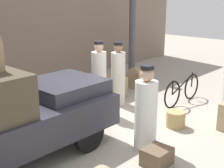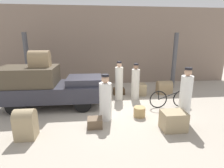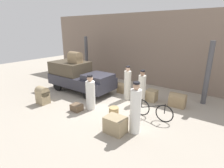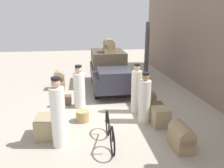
# 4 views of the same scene
# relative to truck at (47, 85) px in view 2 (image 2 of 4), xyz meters

# --- Properties ---
(ground_plane) EXTENTS (30.00, 30.00, 0.00)m
(ground_plane) POSITION_rel_truck_xyz_m (2.40, -0.46, -0.89)
(ground_plane) COLOR #A89E8E
(station_building_facade) EXTENTS (16.00, 0.15, 4.50)m
(station_building_facade) POSITION_rel_truck_xyz_m (2.40, 3.62, 1.36)
(station_building_facade) COLOR gray
(station_building_facade) RESTS_ON ground
(canopy_pillar_left) EXTENTS (0.23, 0.23, 3.02)m
(canopy_pillar_left) POSITION_rel_truck_xyz_m (-1.45, 2.23, 0.62)
(canopy_pillar_left) COLOR #4C4C51
(canopy_pillar_left) RESTS_ON ground
(canopy_pillar_right) EXTENTS (0.23, 0.23, 3.02)m
(canopy_pillar_right) POSITION_rel_truck_xyz_m (6.34, 2.23, 0.62)
(canopy_pillar_right) COLOR #4C4C51
(canopy_pillar_right) RESTS_ON ground
(truck) EXTENTS (3.96, 1.69, 1.66)m
(truck) POSITION_rel_truck_xyz_m (0.00, 0.00, 0.00)
(truck) COLOR black
(truck) RESTS_ON ground
(bicycle) EXTENTS (1.70, 0.04, 0.76)m
(bicycle) POSITION_rel_truck_xyz_m (4.92, -0.65, -0.52)
(bicycle) COLOR black
(bicycle) RESTS_ON ground
(wicker_basket) EXTENTS (0.42, 0.42, 0.35)m
(wicker_basket) POSITION_rel_truck_xyz_m (3.48, -1.35, -0.72)
(wicker_basket) COLOR tan
(wicker_basket) RESTS_ON ground
(porter_carrying_trunk) EXTENTS (0.42, 0.42, 1.60)m
(porter_carrying_trunk) POSITION_rel_truck_xyz_m (2.26, -1.43, -0.17)
(porter_carrying_trunk) COLOR white
(porter_carrying_trunk) RESTS_ON ground
(porter_with_bicycle) EXTENTS (0.37, 0.37, 1.86)m
(porter_with_bicycle) POSITION_rel_truck_xyz_m (4.82, -1.95, -0.03)
(porter_with_bicycle) COLOR white
(porter_with_bicycle) RESTS_ON ground
(porter_lifting_near_truck) EXTENTS (0.37, 0.37, 1.64)m
(porter_lifting_near_truck) POSITION_rel_truck_xyz_m (3.78, 0.61, -0.15)
(porter_lifting_near_truck) COLOR silver
(porter_lifting_near_truck) RESTS_ON ground
(porter_standing_middle) EXTENTS (0.36, 0.36, 1.75)m
(porter_standing_middle) POSITION_rel_truck_xyz_m (3.01, 0.54, -0.09)
(porter_standing_middle) COLOR silver
(porter_standing_middle) RESTS_ON ground
(trunk_large_brown) EXTENTS (0.73, 0.45, 0.67)m
(trunk_large_brown) POSITION_rel_truck_xyz_m (5.40, 1.12, -0.56)
(trunk_large_brown) COLOR #937A56
(trunk_large_brown) RESTS_ON ground
(trunk_umber_medium) EXTENTS (0.47, 0.41, 0.30)m
(trunk_umber_medium) POSITION_rel_truck_xyz_m (1.88, -1.96, -0.74)
(trunk_umber_medium) COLOR brown
(trunk_umber_medium) RESTS_ON ground
(suitcase_tan_flat) EXTENTS (0.51, 0.50, 0.58)m
(suitcase_tan_flat) POSITION_rel_truck_xyz_m (4.14, 1.03, -0.60)
(suitcase_tan_flat) COLOR #9E8966
(suitcase_tan_flat) RESTS_ON ground
(suitcase_small_leather) EXTENTS (0.72, 0.56, 0.59)m
(suitcase_small_leather) POSITION_rel_truck_xyz_m (4.27, -2.37, -0.60)
(suitcase_small_leather) COLOR #9E8966
(suitcase_small_leather) RESTS_ON ground
(trunk_barrel_dark) EXTENTS (0.54, 0.48, 0.86)m
(trunk_barrel_dark) POSITION_rel_truck_xyz_m (-0.04, -2.37, -0.45)
(trunk_barrel_dark) COLOR #9E8966
(trunk_barrel_dark) RESTS_ON ground
(trunk_wicker_pale) EXTENTS (0.56, 0.41, 0.30)m
(trunk_wicker_pale) POSITION_rel_truck_xyz_m (3.11, 1.31, -0.74)
(trunk_wicker_pale) COLOR #4C3823
(trunk_wicker_pale) RESTS_ON ground
(suitcase_black_upright) EXTENTS (0.51, 0.48, 0.56)m
(suitcase_black_upright) POSITION_rel_truck_xyz_m (2.27, 1.24, -0.64)
(suitcase_black_upright) COLOR #937A56
(suitcase_black_upright) RESTS_ON ground
(trunk_on_truck_roof) EXTENTS (0.76, 0.49, 0.63)m
(trunk_on_truck_roof) POSITION_rel_truck_xyz_m (-0.18, -0.00, 1.07)
(trunk_on_truck_roof) COLOR #937A56
(trunk_on_truck_roof) RESTS_ON truck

